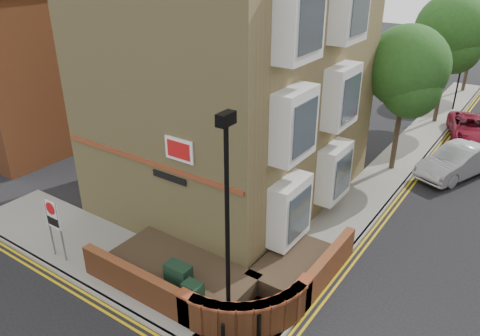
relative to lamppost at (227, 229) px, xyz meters
name	(u,v)px	position (x,y,z in m)	size (l,w,h in m)	color
ground	(158,331)	(-1.60, -1.20, -3.34)	(120.00, 120.00, 0.00)	black
pavement_corner	(113,259)	(-5.10, 0.30, -3.28)	(13.00, 3.00, 0.12)	gray
pavement_main	(404,155)	(0.40, 14.80, -3.28)	(2.00, 32.00, 0.12)	gray
kerb_side	(77,283)	(-5.10, -1.20, -3.28)	(13.00, 0.15, 0.12)	gray
kerb_main_near	(424,159)	(1.40, 14.80, -3.28)	(0.15, 32.00, 0.12)	gray
yellow_lines_side	(71,288)	(-5.10, -1.45, -3.34)	(13.00, 0.28, 0.01)	gold
yellow_lines_main	(429,161)	(1.65, 14.80, -3.34)	(0.28, 32.00, 0.01)	gold
corner_building	(237,48)	(-4.44, 6.80, 2.88)	(8.95, 10.40, 13.60)	tan
garden_wall	(212,283)	(-1.60, 1.30, -3.34)	(6.80, 6.00, 1.20)	brown
lamppost	(227,229)	(0.00, 0.00, 0.00)	(0.25, 0.50, 6.30)	black
utility_cabinet_large	(179,281)	(-1.90, 0.10, -2.62)	(0.80, 0.45, 1.20)	black
utility_cabinet_small	(193,299)	(-1.10, -0.20, -2.67)	(0.55, 0.40, 1.10)	black
bollard_far	(259,328)	(1.00, 0.00, -2.77)	(0.11, 0.11, 0.90)	black
zone_sign	(53,219)	(-6.60, -0.70, -1.70)	(0.72, 0.07, 2.20)	slate
side_building	(50,54)	(-16.60, 6.80, 1.20)	(6.40, 10.40, 9.00)	brown
tree_near	(406,73)	(0.40, 12.85, 1.36)	(3.64, 3.65, 6.70)	#382B1E
tree_mid	(451,35)	(0.40, 20.85, 1.85)	(4.03, 4.03, 7.42)	#382B1E
tree_far	(477,23)	(0.40, 28.85, 1.57)	(3.81, 3.81, 7.00)	#382B1E
traffic_light_assembly	(461,68)	(0.80, 23.80, -0.56)	(0.20, 0.16, 4.20)	black
silver_car_near	(457,161)	(3.06, 13.88, -2.62)	(1.54, 4.41, 1.45)	#AAADB2
red_car_main	(470,128)	(2.63, 19.24, -2.72)	(2.08, 4.51, 1.25)	maroon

